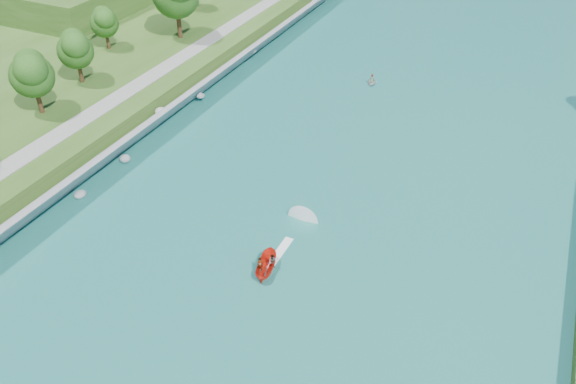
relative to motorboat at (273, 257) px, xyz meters
The scene contains 7 objects.
ground 3.88m from the motorboat, 88.43° to the right, with size 260.00×260.00×0.00m, color #2D5119.
river_water 16.22m from the motorboat, 89.63° to the left, with size 55.00×240.00×0.10m, color #17594F.
berm_west 52.47m from the motorboat, 162.01° to the left, with size 45.00×240.00×3.50m, color #2D5119.
riprap_bank 29.79m from the motorboat, 149.87° to the left, with size 4.25×236.00×4.16m.
riverside_path 36.33m from the motorboat, 153.43° to the left, with size 3.00×200.00×0.10m, color gray.
motorboat is the anchor object (origin of this frame).
raft 43.69m from the motorboat, 95.41° to the left, with size 2.36×2.86×1.61m.
Camera 1 is at (18.69, -32.61, 38.52)m, focal length 35.00 mm.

